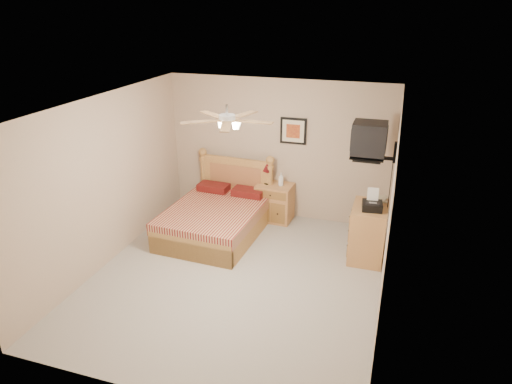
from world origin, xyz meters
TOP-DOWN VIEW (x-y plane):
  - floor at (0.00, 0.00)m, footprint 4.50×4.50m
  - ceiling at (0.00, 0.00)m, footprint 4.00×4.50m
  - wall_back at (0.00, 2.25)m, footprint 4.00×0.04m
  - wall_front at (0.00, -2.25)m, footprint 4.00×0.04m
  - wall_left at (-2.00, 0.00)m, footprint 0.04×4.50m
  - wall_right at (2.00, 0.00)m, footprint 0.04×4.50m
  - bed at (-0.78, 1.12)m, footprint 1.51×1.93m
  - nightstand at (0.02, 2.00)m, footprint 0.65×0.50m
  - table_lamp at (-0.12, 2.02)m, footprint 0.24×0.24m
  - lotion_bottle at (0.13, 2.00)m, footprint 0.11×0.11m
  - framed_picture at (0.27, 2.23)m, footprint 0.46×0.04m
  - dresser at (1.73, 1.14)m, footprint 0.51×0.73m
  - fax_machine at (1.75, 1.03)m, footprint 0.32×0.33m
  - magazine_lower at (1.73, 1.41)m, footprint 0.27×0.32m
  - magazine_upper at (1.77, 1.43)m, footprint 0.22×0.27m
  - wall_tv at (1.75, 1.34)m, footprint 0.56×0.46m
  - ceiling_fan at (0.00, -0.20)m, footprint 1.14×1.14m

SIDE VIEW (x-z plane):
  - floor at x=0.00m, z-range 0.00..0.00m
  - nightstand at x=0.02m, z-range 0.00..0.68m
  - dresser at x=1.73m, z-range 0.00..0.87m
  - bed at x=-0.78m, z-range 0.00..1.20m
  - lotion_bottle at x=0.13m, z-range 0.68..0.92m
  - table_lamp at x=-0.12m, z-range 0.68..1.05m
  - magazine_lower at x=1.73m, z-range 0.87..0.89m
  - magazine_upper at x=1.77m, z-range 0.89..0.91m
  - fax_machine at x=1.75m, z-range 0.87..1.17m
  - wall_back at x=0.00m, z-range 0.00..2.50m
  - wall_front at x=0.00m, z-range 0.00..2.50m
  - wall_left at x=-2.00m, z-range 0.00..2.50m
  - wall_right at x=2.00m, z-range 0.00..2.50m
  - framed_picture at x=0.27m, z-range 1.39..1.85m
  - wall_tv at x=1.75m, z-range 1.52..2.10m
  - ceiling_fan at x=0.00m, z-range 2.22..2.50m
  - ceiling at x=0.00m, z-range 2.48..2.52m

